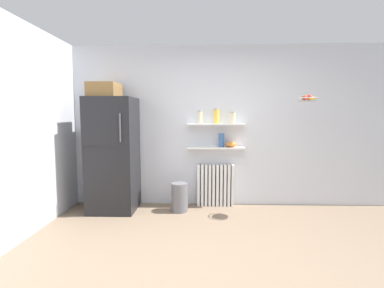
% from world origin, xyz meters
% --- Properties ---
extents(ground_plane, '(7.04, 7.04, 0.00)m').
position_xyz_m(ground_plane, '(0.00, 0.50, 0.00)').
color(ground_plane, '#7A6651').
extents(back_wall, '(7.04, 0.10, 2.60)m').
position_xyz_m(back_wall, '(0.00, 2.05, 1.30)').
color(back_wall, silver).
rests_on(back_wall, ground_plane).
extents(side_wall_left, '(0.10, 4.80, 2.60)m').
position_xyz_m(side_wall_left, '(-2.25, 0.60, 1.30)').
color(side_wall_left, silver).
rests_on(side_wall_left, ground_plane).
extents(refrigerator, '(0.70, 0.70, 1.96)m').
position_xyz_m(refrigerator, '(-1.47, 1.67, 0.92)').
color(refrigerator, black).
rests_on(refrigerator, ground_plane).
extents(radiator, '(0.60, 0.12, 0.68)m').
position_xyz_m(radiator, '(0.13, 1.92, 0.34)').
color(radiator, white).
rests_on(radiator, ground_plane).
extents(wall_shelf_lower, '(0.91, 0.22, 0.02)m').
position_xyz_m(wall_shelf_lower, '(0.13, 1.89, 0.96)').
color(wall_shelf_lower, white).
extents(wall_shelf_upper, '(0.91, 0.22, 0.02)m').
position_xyz_m(wall_shelf_upper, '(0.13, 1.89, 1.34)').
color(wall_shelf_upper, white).
extents(storage_jar_0, '(0.08, 0.08, 0.20)m').
position_xyz_m(storage_jar_0, '(-0.13, 1.89, 1.45)').
color(storage_jar_0, beige).
rests_on(storage_jar_0, wall_shelf_upper).
extents(storage_jar_1, '(0.09, 0.09, 0.24)m').
position_xyz_m(storage_jar_1, '(0.13, 1.89, 1.47)').
color(storage_jar_1, yellow).
rests_on(storage_jar_1, wall_shelf_upper).
extents(storage_jar_2, '(0.10, 0.10, 0.18)m').
position_xyz_m(storage_jar_2, '(0.39, 1.89, 1.44)').
color(storage_jar_2, beige).
rests_on(storage_jar_2, wall_shelf_upper).
extents(vase, '(0.09, 0.09, 0.22)m').
position_xyz_m(vase, '(0.22, 1.89, 1.08)').
color(vase, '#38609E').
rests_on(vase, wall_shelf_lower).
extents(shelf_bowl, '(0.19, 0.19, 0.08)m').
position_xyz_m(shelf_bowl, '(0.37, 1.89, 1.02)').
color(shelf_bowl, orange).
rests_on(shelf_bowl, wall_shelf_lower).
extents(trash_bin, '(0.25, 0.25, 0.44)m').
position_xyz_m(trash_bin, '(-0.43, 1.62, 0.22)').
color(trash_bin, slate).
rests_on(trash_bin, ground_plane).
extents(hanging_fruit_basket, '(0.29, 0.29, 0.09)m').
position_xyz_m(hanging_fruit_basket, '(1.37, 1.43, 1.71)').
color(hanging_fruit_basket, '#B2B2B7').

